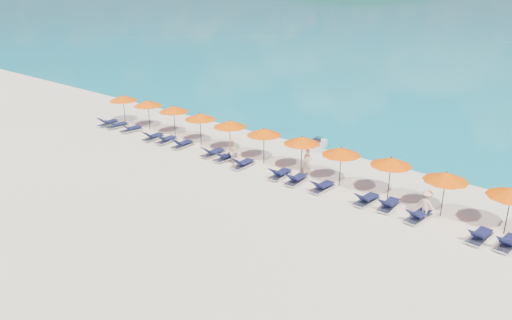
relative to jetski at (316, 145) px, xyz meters
The scene contains 35 objects.
ground 9.51m from the jetski, 88.14° to the right, with size 1400.00×1400.00×0.00m, color beige.
headland_main 610.50m from the jetski, 119.46° to the left, with size 374.00×242.00×126.50m.
headland_small 571.58m from the jetski, 105.21° to the left, with size 162.00×126.00×85.50m.
jetski is the anchor object (origin of this frame).
beachgoer_a 4.54m from the jetski, 63.10° to the right, with size 0.56×0.37×1.53m, color #DAA987.
beachgoer_b 6.11m from the jetski, 112.98° to the right, with size 0.77×0.45×1.59m, color #DAA987.
beachgoer_c 10.65m from the jetski, 27.99° to the right, with size 0.94×0.44×1.45m, color #DAA987.
umbrella_0 15.40m from the jetski, 163.74° to the right, with size 2.10×2.10×2.28m.
umbrella_1 12.77m from the jetski, 161.18° to the right, with size 2.10×2.10×2.28m.
umbrella_2 10.23m from the jetski, 156.63° to the right, with size 2.10×2.10×2.28m.
umbrella_3 7.86m from the jetski, 146.73° to the right, with size 2.10×2.10×2.28m.
umbrella_4 5.89m from the jetski, 131.52° to the right, with size 2.10×2.10×2.28m.
umbrella_5 4.64m from the jetski, 103.52° to the right, with size 2.10×2.10×2.28m.
umbrella_6 4.69m from the jetski, 67.95° to the right, with size 2.10×2.10×2.28m.
umbrella_7 6.31m from the jetski, 44.64° to the right, with size 2.10×2.10×2.28m.
umbrella_8 8.29m from the jetski, 29.74° to the right, with size 2.10×2.10×2.28m.
umbrella_9 10.88m from the jetski, 23.31° to the right, with size 2.10×2.10×2.28m.
umbrella_10 13.47m from the jetski, 18.33° to the right, with size 2.10×2.10×2.28m.
lounger_0 16.22m from the jetski, 160.33° to the right, with size 0.79×1.76×0.66m.
lounger_1 15.20m from the jetski, 159.13° to the right, with size 0.75×1.74×0.66m.
lounger_2 13.67m from the jetski, 157.03° to the right, with size 0.77×1.75×0.66m.
lounger_3 11.30m from the jetski, 150.78° to the right, with size 0.75×1.74×0.66m.
lounger_4 10.18m from the jetski, 148.12° to the right, with size 0.78×1.75×0.66m.
lounger_5 8.86m from the jetski, 143.09° to the right, with size 0.74×1.74×0.66m.
lounger_6 6.79m from the jetski, 129.61° to the right, with size 0.72×1.73×0.66m.
lounger_7 6.19m from the jetski, 120.87° to the right, with size 0.69×1.72×0.66m.
lounger_8 5.72m from the jetski, 105.85° to the right, with size 0.69×1.72×0.66m.
lounger_9 5.49m from the jetski, 78.28° to the right, with size 0.71×1.73×0.66m.
lounger_10 5.90m from the jetski, 67.17° to the right, with size 0.76×1.75×0.66m.
lounger_11 6.66m from the jetski, 53.85° to the right, with size 0.69×1.72×0.66m.
lounger_12 8.40m from the jetski, 39.23° to the right, with size 0.76×1.74×0.66m.
lounger_13 9.22m from the jetski, 34.03° to the right, with size 0.72×1.73×0.66m.
lounger_14 10.70m from the jetski, 30.35° to the right, with size 0.79×1.75×0.66m.
lounger_15 13.25m from the jetski, 24.69° to the right, with size 0.75×1.74×0.66m.
lounger_16 14.18m from the jetski, 22.28° to the right, with size 0.77×1.75×0.66m.
Camera 1 is at (16.50, -16.72, 10.72)m, focal length 35.00 mm.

